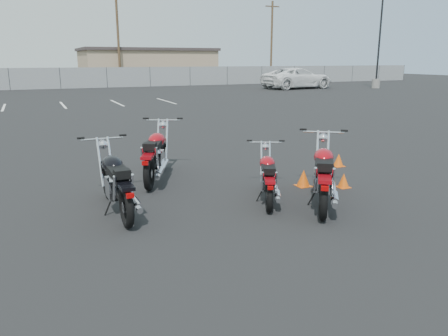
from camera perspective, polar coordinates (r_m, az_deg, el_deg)
name	(u,v)px	position (r m, az deg, el deg)	size (l,w,h in m)	color
ground	(228,216)	(7.21, 0.51, -6.23)	(120.00, 120.00, 0.00)	black
motorcycle_front_red	(156,155)	(9.32, -8.86, 1.70)	(1.47, 2.34, 1.18)	black
motorcycle_second_black	(116,182)	(7.45, -13.88, -1.83)	(0.89, 2.31, 1.13)	black
motorcycle_third_red	(268,177)	(7.90, 5.76, -1.20)	(1.22, 1.87, 0.95)	black
motorcycle_rear_red	(324,175)	(7.81, 12.89, -0.91)	(1.77, 2.19, 1.17)	black
training_cone_near	(339,160)	(10.81, 14.73, 1.02)	(0.26, 0.26, 0.30)	#E7560C
training_cone_far	(344,180)	(9.05, 15.35, -1.57)	(0.24, 0.24, 0.29)	#E7560C
training_cone_extra	(303,178)	(8.95, 10.34, -1.30)	(0.28, 0.28, 0.34)	#E7560C
light_pole_east	(378,61)	(41.82, 19.44, 13.06)	(0.80, 0.70, 9.34)	gray
chainlink_fence	(60,78)	(41.28, -20.62, 10.92)	(80.06, 0.06, 1.80)	gray
tan_building_east	(146,65)	(51.77, -10.10, 13.10)	(14.40, 9.40, 3.70)	tan
utility_pole_c	(118,36)	(46.06, -13.67, 16.36)	(1.80, 0.24, 9.00)	#453220
utility_pole_d	(272,40)	(53.43, 6.23, 16.28)	(1.80, 0.24, 9.00)	#453220
parking_line_stripes	(34,106)	(26.27, -23.56, 7.41)	(15.12, 4.00, 0.01)	silver
white_van	(298,72)	(39.52, 9.60, 12.24)	(7.41, 2.97, 2.82)	white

